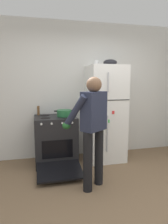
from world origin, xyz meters
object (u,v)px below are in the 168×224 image
object	(u,v)px
mixing_bowl	(110,62)
refrigerator	(105,113)
red_pot	(64,113)
person_cook	(92,123)
pepper_mill	(38,111)
stove_range	(56,141)
coffee_mug	(96,63)

from	to	relation	value
mixing_bowl	refrigerator	bearing A→B (deg)	-179.79
red_pot	mixing_bowl	world-z (taller)	mixing_bowl
person_cook	red_pot	world-z (taller)	person_cook
person_cook	refrigerator	bearing A→B (deg)	61.00
refrigerator	mixing_bowl	world-z (taller)	mixing_bowl
person_cook	pepper_mill	distance (m)	1.39
person_cook	mixing_bowl	bearing A→B (deg)	57.57
pepper_mill	stove_range	bearing A→B (deg)	-35.98
stove_range	red_pot	world-z (taller)	red_pot
refrigerator	coffee_mug	world-z (taller)	coffee_mug
person_cook	pepper_mill	xyz separation A→B (m)	(-0.73, 1.19, 0.04)
refrigerator	red_pot	world-z (taller)	refrigerator
refrigerator	mixing_bowl	size ratio (longest dim) A/B	7.05
stove_range	red_pot	distance (m)	0.55
red_pot	pepper_mill	distance (m)	0.52
refrigerator	pepper_mill	world-z (taller)	refrigerator
coffee_mug	mixing_bowl	world-z (taller)	mixing_bowl
red_pot	mixing_bowl	xyz separation A→B (m)	(0.90, 0.05, 0.93)
pepper_mill	mixing_bowl	distance (m)	1.64
stove_range	coffee_mug	distance (m)	1.65
refrigerator	red_pot	xyz separation A→B (m)	(-0.82, -0.05, 0.04)
stove_range	coffee_mug	size ratio (longest dim) A/B	10.81
stove_range	person_cook	bearing A→B (deg)	-66.11
refrigerator	stove_range	xyz separation A→B (m)	(-0.98, -0.02, -0.48)
person_cook	coffee_mug	world-z (taller)	coffee_mug
person_cook	red_pot	xyz separation A→B (m)	(-0.27, 0.94, 0.01)
coffee_mug	pepper_mill	size ratio (longest dim) A/B	0.65
person_cook	coffee_mug	size ratio (longest dim) A/B	14.28
coffee_mug	stove_range	bearing A→B (deg)	-175.16
person_cook	mixing_bowl	xyz separation A→B (m)	(0.63, 0.99, 0.94)
person_cook	coffee_mug	xyz separation A→B (m)	(0.37, 1.04, 0.93)
person_cook	red_pot	distance (m)	0.98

